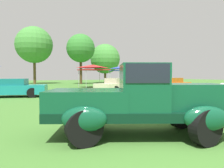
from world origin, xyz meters
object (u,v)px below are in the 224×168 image
Objects in this scene: feature_pickup_truck at (139,100)px; show_car_orange at (172,85)px; canopy_tent_right_field at (122,68)px; spectator_by_row at (147,89)px; canopy_tent_center_field at (93,67)px; show_car_teal at (15,88)px; show_car_cream at (120,85)px.

show_car_orange is at bearing 44.67° from feature_pickup_truck.
spectator_by_row is at bearing -115.88° from canopy_tent_right_field.
canopy_tent_center_field reaches higher than show_car_orange.
canopy_tent_right_field is at bearing 64.12° from spectator_by_row.
show_car_teal is at bearing -138.35° from canopy_tent_center_field.
feature_pickup_truck is at bearing -135.33° from show_car_orange.
show_car_teal is at bearing 102.77° from feature_pickup_truck.
spectator_by_row is (-3.28, -8.31, 0.31)m from show_car_cream.
show_car_teal is at bearing -145.50° from canopy_tent_right_field.
show_car_cream is 1.75× the size of canopy_tent_right_field.
show_car_teal is 7.96m from show_car_cream.
show_car_teal is 2.54× the size of spectator_by_row.
show_car_cream is 7.93m from canopy_tent_center_field.
show_car_teal is 1.41× the size of canopy_tent_center_field.
canopy_tent_center_field is (8.51, 7.57, 1.82)m from show_car_teal.
show_car_orange is at bearing -2.88° from show_car_teal.
canopy_tent_right_field is at bearing 17.61° from canopy_tent_center_field.
spectator_by_row is 19.49m from canopy_tent_right_field.
canopy_tent_right_field is at bearing 62.17° from feature_pickup_truck.
show_car_teal is 1.03× the size of show_car_orange.
show_car_cream is 1.14× the size of show_car_orange.
canopy_tent_right_field is (8.48, 17.48, 1.51)m from spectator_by_row.
show_car_teal and show_car_cream have the same top height.
canopy_tent_center_field is 1.12× the size of canopy_tent_right_field.
feature_pickup_truck is 1.61× the size of canopy_tent_right_field.
show_car_cream is 8.94m from spectator_by_row.
feature_pickup_truck is 14.87m from show_car_orange.
canopy_tent_right_field is at bearing 34.50° from show_car_teal.
canopy_tent_center_field is (3.84, 16.01, 1.51)m from spectator_by_row.
show_car_teal is 11.53m from canopy_tent_center_field.
feature_pickup_truck is 1.01× the size of show_car_teal.
feature_pickup_truck reaches higher than show_car_cream.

